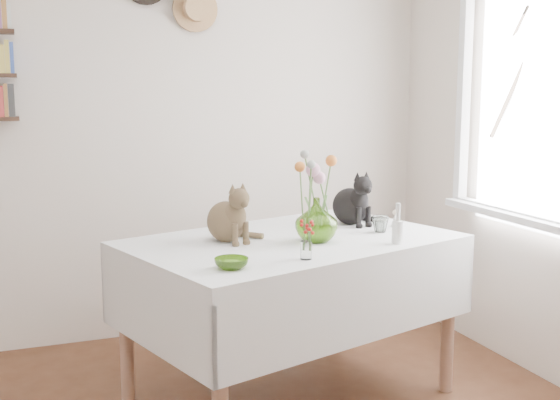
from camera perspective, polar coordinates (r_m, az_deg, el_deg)
name	(u,v)px	position (r m, az deg, el deg)	size (l,w,h in m)	color
room	(231,190)	(2.23, -3.96, 0.79)	(4.08, 4.58, 2.58)	brown
window	(549,122)	(3.91, 21.04, 5.93)	(0.12, 1.52, 1.32)	white
dining_table	(292,279)	(3.51, 0.95, -6.43)	(1.79, 1.42, 0.84)	white
tabby_cat	(226,211)	(3.39, -4.43, -0.87)	(0.20, 0.25, 0.30)	brown
black_cat	(350,196)	(3.83, 5.72, 0.29)	(0.20, 0.26, 0.30)	black
flower_vase	(316,220)	(3.38, 2.98, -1.63)	(0.20, 0.20, 0.21)	#7DAF35
green_bowl	(231,263)	(2.90, -3.97, -5.15)	(0.14, 0.14, 0.04)	#7DAF35
drinking_glass	(380,224)	(3.64, 8.15, -1.96)	(0.09, 0.09, 0.08)	white
candlestick	(397,230)	(3.39, 9.53, -2.42)	(0.05, 0.05, 0.19)	white
berry_jar	(306,239)	(3.03, 2.13, -3.19)	(0.05, 0.05, 0.20)	white
porcelain_figurine	(395,219)	(3.80, 9.33, -1.55)	(0.05, 0.05, 0.09)	white
flower_bouquet	(315,171)	(3.35, 2.87, 2.36)	(0.17, 0.12, 0.39)	#4C7233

